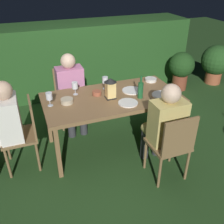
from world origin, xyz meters
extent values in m
plane|color=#26471E|center=(0.00, 0.00, 0.00)|extent=(16.00, 16.00, 0.00)
cube|color=olive|center=(0.00, 0.00, 0.73)|extent=(1.73, 0.88, 0.04)
cube|color=olive|center=(-0.79, -0.37, 0.35)|extent=(0.05, 0.05, 0.71)
cube|color=olive|center=(0.79, -0.37, 0.35)|extent=(0.05, 0.05, 0.71)
cube|color=olive|center=(-0.79, 0.37, 0.35)|extent=(0.05, 0.05, 0.71)
cube|color=olive|center=(0.79, 0.37, 0.35)|extent=(0.05, 0.05, 0.71)
cube|color=brown|center=(-1.18, 0.00, 0.43)|extent=(0.40, 0.42, 0.03)
cube|color=brown|center=(-1.00, 0.00, 0.66)|extent=(0.03, 0.40, 0.42)
cylinder|color=brown|center=(-1.35, -0.18, 0.21)|extent=(0.03, 0.03, 0.42)
cylinder|color=brown|center=(-1.35, 0.18, 0.21)|extent=(0.03, 0.03, 0.42)
cylinder|color=brown|center=(-1.01, -0.18, 0.21)|extent=(0.03, 0.03, 0.42)
cylinder|color=brown|center=(-1.01, 0.18, 0.21)|extent=(0.03, 0.03, 0.42)
cube|color=white|center=(-1.24, 0.00, 0.70)|extent=(0.24, 0.38, 0.50)
sphere|color=#D1A889|center=(-1.24, 0.00, 1.04)|extent=(0.21, 0.21, 0.21)
cylinder|color=white|center=(-1.38, -0.09, 0.46)|extent=(0.36, 0.13, 0.13)
cylinder|color=white|center=(-1.38, 0.09, 0.46)|extent=(0.36, 0.13, 0.13)
cube|color=brown|center=(-0.39, 0.76, 0.43)|extent=(0.42, 0.40, 0.03)
cube|color=brown|center=(-0.39, 0.95, 0.66)|extent=(0.40, 0.03, 0.42)
cylinder|color=brown|center=(-0.21, 0.59, 0.21)|extent=(0.03, 0.03, 0.42)
cylinder|color=brown|center=(-0.57, 0.59, 0.21)|extent=(0.03, 0.03, 0.42)
cylinder|color=brown|center=(-0.21, 0.93, 0.21)|extent=(0.03, 0.03, 0.42)
cylinder|color=brown|center=(-0.57, 0.93, 0.21)|extent=(0.03, 0.03, 0.42)
cube|color=#C675A3|center=(-0.39, 0.70, 0.70)|extent=(0.38, 0.24, 0.50)
sphere|color=beige|center=(-0.39, 0.70, 1.04)|extent=(0.21, 0.21, 0.21)
cylinder|color=#C675A3|center=(-0.30, 0.56, 0.46)|extent=(0.13, 0.36, 0.13)
cylinder|color=#C675A3|center=(-0.48, 0.56, 0.46)|extent=(0.13, 0.36, 0.13)
cylinder|color=#333338|center=(-0.30, 0.40, 0.23)|extent=(0.11, 0.11, 0.45)
cylinder|color=#333338|center=(-0.48, 0.40, 0.23)|extent=(0.11, 0.11, 0.45)
cube|color=brown|center=(0.39, -0.76, 0.43)|extent=(0.42, 0.40, 0.03)
cube|color=brown|center=(0.39, -0.95, 0.66)|extent=(0.40, 0.02, 0.42)
cylinder|color=brown|center=(0.21, -0.59, 0.21)|extent=(0.03, 0.03, 0.42)
cylinder|color=brown|center=(0.57, -0.59, 0.21)|extent=(0.03, 0.03, 0.42)
cylinder|color=brown|center=(0.21, -0.93, 0.21)|extent=(0.03, 0.03, 0.42)
cylinder|color=brown|center=(0.57, -0.93, 0.21)|extent=(0.03, 0.03, 0.42)
cube|color=tan|center=(0.39, -0.70, 0.70)|extent=(0.38, 0.24, 0.50)
sphere|color=beige|center=(0.39, -0.70, 1.04)|extent=(0.21, 0.21, 0.21)
cylinder|color=tan|center=(0.30, -0.56, 0.46)|extent=(0.13, 0.36, 0.13)
cylinder|color=tan|center=(0.48, -0.56, 0.46)|extent=(0.13, 0.36, 0.13)
cylinder|color=#333338|center=(0.30, -0.40, 0.23)|extent=(0.11, 0.11, 0.45)
cylinder|color=#333338|center=(0.48, -0.40, 0.23)|extent=(0.11, 0.11, 0.45)
cube|color=black|center=(-0.03, -0.03, 0.76)|extent=(0.12, 0.12, 0.01)
cube|color=#F9D17A|center=(-0.03, -0.03, 0.87)|extent=(0.11, 0.11, 0.20)
cone|color=black|center=(-0.03, -0.03, 0.99)|extent=(0.15, 0.15, 0.05)
cylinder|color=#1E5B2D|center=(0.32, -0.15, 0.85)|extent=(0.07, 0.07, 0.20)
cylinder|color=#1E5B2D|center=(0.32, -0.15, 1.00)|extent=(0.03, 0.03, 0.09)
cylinder|color=silver|center=(-0.77, 0.04, 0.75)|extent=(0.06, 0.06, 0.00)
cylinder|color=silver|center=(-0.77, 0.04, 0.80)|extent=(0.01, 0.01, 0.08)
cylinder|color=silver|center=(-0.77, 0.04, 0.88)|extent=(0.08, 0.08, 0.08)
cylinder|color=maroon|center=(-0.77, 0.04, 0.86)|extent=(0.07, 0.07, 0.03)
cylinder|color=silver|center=(0.00, 0.26, 0.75)|extent=(0.06, 0.06, 0.00)
cylinder|color=silver|center=(0.00, 0.26, 0.80)|extent=(0.01, 0.01, 0.08)
cylinder|color=silver|center=(0.00, 0.26, 0.88)|extent=(0.08, 0.08, 0.08)
cylinder|color=maroon|center=(0.00, 0.26, 0.86)|extent=(0.07, 0.07, 0.03)
cylinder|color=silver|center=(-0.42, 0.23, 0.75)|extent=(0.06, 0.06, 0.00)
cylinder|color=silver|center=(-0.42, 0.23, 0.80)|extent=(0.01, 0.01, 0.08)
cylinder|color=silver|center=(-0.42, 0.23, 0.88)|extent=(0.08, 0.08, 0.08)
cylinder|color=maroon|center=(-0.42, 0.23, 0.86)|extent=(0.07, 0.07, 0.03)
cylinder|color=white|center=(0.30, 0.06, 0.76)|extent=(0.25, 0.25, 0.01)
cylinder|color=white|center=(0.61, -0.20, 0.76)|extent=(0.26, 0.26, 0.01)
cylinder|color=white|center=(0.12, -0.24, 0.76)|extent=(0.24, 0.24, 0.01)
cylinder|color=silver|center=(0.70, 0.27, 0.77)|extent=(0.16, 0.16, 0.04)
cylinder|color=#424C1E|center=(0.70, 0.27, 0.78)|extent=(0.14, 0.14, 0.01)
cylinder|color=#9E5138|center=(-0.16, 0.12, 0.78)|extent=(0.12, 0.12, 0.05)
cylinder|color=tan|center=(-0.16, 0.12, 0.79)|extent=(0.10, 0.10, 0.02)
cylinder|color=#BCAD8E|center=(-0.57, 0.03, 0.78)|extent=(0.15, 0.15, 0.06)
cylinder|color=#477533|center=(-0.57, 0.03, 0.79)|extent=(0.13, 0.13, 0.02)
cube|color=#234C1E|center=(0.00, 2.05, 0.64)|extent=(4.52, 0.83, 1.29)
cylinder|color=brown|center=(1.95, 1.27, 0.15)|extent=(0.29, 0.29, 0.30)
sphere|color=#1E4219|center=(1.95, 1.27, 0.51)|extent=(0.50, 0.50, 0.50)
cylinder|color=#9E5133|center=(2.80, 1.28, 0.12)|extent=(0.33, 0.33, 0.24)
sphere|color=#234C1E|center=(2.80, 1.28, 0.51)|extent=(0.62, 0.62, 0.62)
camera|label=1|loc=(-1.02, -2.69, 2.19)|focal=40.61mm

